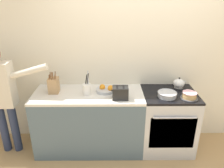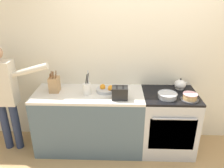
{
  "view_description": "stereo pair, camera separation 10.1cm",
  "coord_description": "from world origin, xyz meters",
  "px_view_note": "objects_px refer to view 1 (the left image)",
  "views": [
    {
      "loc": [
        -0.43,
        -2.37,
        2.16
      ],
      "look_at": [
        -0.42,
        0.28,
        1.03
      ],
      "focal_mm": 35.0,
      "sensor_mm": 36.0,
      "label": 1
    },
    {
      "loc": [
        -0.33,
        -2.37,
        2.16
      ],
      "look_at": [
        -0.42,
        0.28,
        1.03
      ],
      "focal_mm": 35.0,
      "sensor_mm": 36.0,
      "label": 2
    }
  ],
  "objects_px": {
    "knife_block": "(54,85)",
    "fruit_bowl": "(106,89)",
    "utensil_crock": "(87,89)",
    "stove_range": "(167,121)",
    "toaster": "(120,93)",
    "person_baker": "(2,93)",
    "mixing_bowl": "(167,94)",
    "tea_kettle": "(179,83)",
    "layer_cake": "(189,96)"
  },
  "relations": [
    {
      "from": "tea_kettle",
      "to": "knife_block",
      "type": "xyz_separation_m",
      "value": [
        -1.75,
        -0.15,
        0.04
      ]
    },
    {
      "from": "utensil_crock",
      "to": "layer_cake",
      "type": "bearing_deg",
      "value": -5.86
    },
    {
      "from": "fruit_bowl",
      "to": "person_baker",
      "type": "xyz_separation_m",
      "value": [
        -1.37,
        -0.12,
        0.0
      ]
    },
    {
      "from": "layer_cake",
      "to": "person_baker",
      "type": "distance_m",
      "value": 2.45
    },
    {
      "from": "utensil_crock",
      "to": "person_baker",
      "type": "bearing_deg",
      "value": -178.08
    },
    {
      "from": "mixing_bowl",
      "to": "person_baker",
      "type": "bearing_deg",
      "value": 178.72
    },
    {
      "from": "toaster",
      "to": "person_baker",
      "type": "xyz_separation_m",
      "value": [
        -1.56,
        0.1,
        -0.05
      ]
    },
    {
      "from": "knife_block",
      "to": "fruit_bowl",
      "type": "bearing_deg",
      "value": 1.83
    },
    {
      "from": "knife_block",
      "to": "toaster",
      "type": "relative_size",
      "value": 1.4
    },
    {
      "from": "tea_kettle",
      "to": "person_baker",
      "type": "bearing_deg",
      "value": -174.19
    },
    {
      "from": "toaster",
      "to": "tea_kettle",
      "type": "bearing_deg",
      "value": 21.78
    },
    {
      "from": "toaster",
      "to": "person_baker",
      "type": "distance_m",
      "value": 1.56
    },
    {
      "from": "knife_block",
      "to": "fruit_bowl",
      "type": "relative_size",
      "value": 1.16
    },
    {
      "from": "tea_kettle",
      "to": "fruit_bowl",
      "type": "bearing_deg",
      "value": -173.28
    },
    {
      "from": "layer_cake",
      "to": "tea_kettle",
      "type": "distance_m",
      "value": 0.35
    },
    {
      "from": "person_baker",
      "to": "mixing_bowl",
      "type": "bearing_deg",
      "value": -14.35
    },
    {
      "from": "stove_range",
      "to": "mixing_bowl",
      "type": "distance_m",
      "value": 0.49
    },
    {
      "from": "mixing_bowl",
      "to": "knife_block",
      "type": "xyz_separation_m",
      "value": [
        -1.51,
        0.15,
        0.07
      ]
    },
    {
      "from": "tea_kettle",
      "to": "stove_range",
      "type": "bearing_deg",
      "value": -132.58
    },
    {
      "from": "utensil_crock",
      "to": "toaster",
      "type": "height_order",
      "value": "utensil_crock"
    },
    {
      "from": "utensil_crock",
      "to": "person_baker",
      "type": "height_order",
      "value": "person_baker"
    },
    {
      "from": "knife_block",
      "to": "person_baker",
      "type": "bearing_deg",
      "value": -171.42
    },
    {
      "from": "knife_block",
      "to": "utensil_crock",
      "type": "bearing_deg",
      "value": -7.81
    },
    {
      "from": "knife_block",
      "to": "utensil_crock",
      "type": "relative_size",
      "value": 0.9
    },
    {
      "from": "toaster",
      "to": "fruit_bowl",
      "type": "bearing_deg",
      "value": 131.1
    },
    {
      "from": "stove_range",
      "to": "toaster",
      "type": "bearing_deg",
      "value": -167.0
    },
    {
      "from": "layer_cake",
      "to": "knife_block",
      "type": "bearing_deg",
      "value": 173.64
    },
    {
      "from": "mixing_bowl",
      "to": "fruit_bowl",
      "type": "relative_size",
      "value": 0.96
    },
    {
      "from": "stove_range",
      "to": "fruit_bowl",
      "type": "distance_m",
      "value": 1.0
    },
    {
      "from": "layer_cake",
      "to": "mixing_bowl",
      "type": "bearing_deg",
      "value": 169.51
    },
    {
      "from": "tea_kettle",
      "to": "utensil_crock",
      "type": "xyz_separation_m",
      "value": [
        -1.29,
        -0.21,
        0.01
      ]
    },
    {
      "from": "layer_cake",
      "to": "mixing_bowl",
      "type": "xyz_separation_m",
      "value": [
        -0.27,
        0.05,
        -0.01
      ]
    },
    {
      "from": "fruit_bowl",
      "to": "tea_kettle",
      "type": "bearing_deg",
      "value": 6.72
    },
    {
      "from": "layer_cake",
      "to": "tea_kettle",
      "type": "height_order",
      "value": "tea_kettle"
    },
    {
      "from": "tea_kettle",
      "to": "utensil_crock",
      "type": "height_order",
      "value": "utensil_crock"
    },
    {
      "from": "stove_range",
      "to": "mixing_bowl",
      "type": "xyz_separation_m",
      "value": [
        -0.07,
        -0.11,
        0.48
      ]
    },
    {
      "from": "knife_block",
      "to": "toaster",
      "type": "bearing_deg",
      "value": -12.32
    },
    {
      "from": "knife_block",
      "to": "person_baker",
      "type": "relative_size",
      "value": 0.2
    },
    {
      "from": "layer_cake",
      "to": "fruit_bowl",
      "type": "bearing_deg",
      "value": 168.41
    },
    {
      "from": "mixing_bowl",
      "to": "toaster",
      "type": "height_order",
      "value": "toaster"
    },
    {
      "from": "tea_kettle",
      "to": "toaster",
      "type": "bearing_deg",
      "value": -158.22
    },
    {
      "from": "stove_range",
      "to": "fruit_bowl",
      "type": "height_order",
      "value": "fruit_bowl"
    },
    {
      "from": "mixing_bowl",
      "to": "toaster",
      "type": "relative_size",
      "value": 1.16
    },
    {
      "from": "layer_cake",
      "to": "toaster",
      "type": "xyz_separation_m",
      "value": [
        -0.89,
        0.0,
        0.04
      ]
    },
    {
      "from": "stove_range",
      "to": "mixing_bowl",
      "type": "bearing_deg",
      "value": -121.81
    },
    {
      "from": "tea_kettle",
      "to": "utensil_crock",
      "type": "bearing_deg",
      "value": -170.86
    },
    {
      "from": "layer_cake",
      "to": "toaster",
      "type": "height_order",
      "value": "toaster"
    },
    {
      "from": "fruit_bowl",
      "to": "toaster",
      "type": "xyz_separation_m",
      "value": [
        0.19,
        -0.22,
        0.05
      ]
    },
    {
      "from": "layer_cake",
      "to": "fruit_bowl",
      "type": "distance_m",
      "value": 1.1
    },
    {
      "from": "layer_cake",
      "to": "mixing_bowl",
      "type": "height_order",
      "value": "layer_cake"
    }
  ]
}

